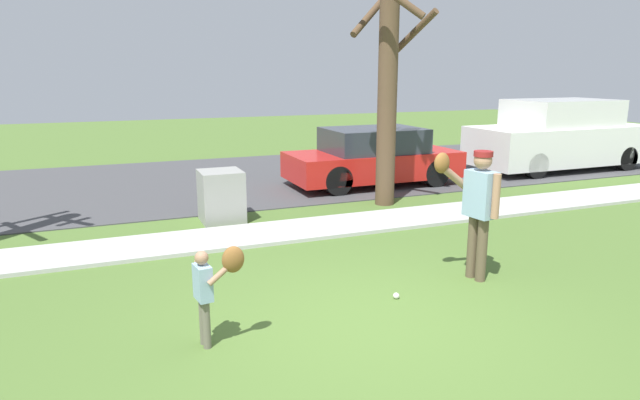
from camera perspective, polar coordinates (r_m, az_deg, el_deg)
The scene contains 10 objects.
ground_plane at distance 9.06m, azimuth -5.02°, elevation -3.77°, with size 48.00×48.00×0.00m, color #4C6B2D.
sidewalk_strip at distance 9.14m, azimuth -5.21°, elevation -3.42°, with size 36.00×1.20×0.06m, color #B2B2AD.
road_surface at distance 13.88m, azimuth -11.22°, elevation 2.01°, with size 36.00×6.80×0.02m, color #424244.
person_adult at distance 7.21m, azimuth 15.89°, elevation -0.04°, with size 0.73×0.59×1.67m.
person_child at distance 5.43m, azimuth -11.09°, elevation -8.29°, with size 0.48×0.36×1.02m.
baseball at distance 6.69m, azimuth 7.87°, elevation -9.77°, with size 0.07×0.07×0.07m, color white.
utility_cabinet at distance 10.01m, azimuth -10.16°, elevation 0.41°, with size 0.74×0.75×0.91m, color gray.
street_tree_near at distance 10.98m, azimuth 7.07°, elevation 13.30°, with size 1.85×1.88×5.03m.
parked_hatchback_red at distance 13.04m, azimuth 5.49°, elevation 4.39°, with size 4.00×1.75×1.33m.
parked_van_white at distance 16.42m, azimuth 23.47°, elevation 6.02°, with size 5.00×1.95×1.88m.
Camera 1 is at (-2.50, -4.81, 2.62)m, focal length 30.99 mm.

